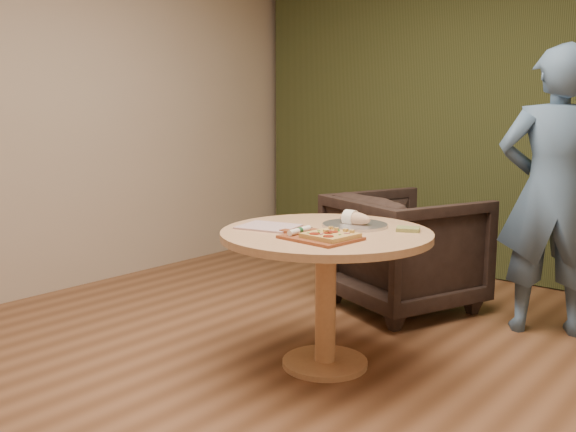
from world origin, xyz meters
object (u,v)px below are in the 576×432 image
(pizza_paddle, at_px, (319,237))
(armchair, at_px, (405,245))
(serving_tray, at_px, (355,225))
(pedestal_table, at_px, (326,257))
(cutlery_roll, at_px, (299,231))
(bread_roll, at_px, (354,218))
(person_standing, at_px, (552,192))
(flatbread_pizza, at_px, (330,235))

(pizza_paddle, relative_size, armchair, 0.51)
(serving_tray, bearing_deg, pedestal_table, -102.23)
(pedestal_table, relative_size, serving_tray, 3.15)
(pedestal_table, height_order, pizza_paddle, pizza_paddle)
(pizza_paddle, bearing_deg, armchair, 106.78)
(cutlery_roll, xyz_separation_m, bread_roll, (0.05, 0.41, 0.01))
(bread_roll, bearing_deg, pedestal_table, -99.84)
(serving_tray, height_order, armchair, armchair)
(pizza_paddle, distance_m, serving_tray, 0.40)
(pedestal_table, distance_m, person_standing, 1.54)
(serving_tray, xyz_separation_m, person_standing, (0.68, 1.12, 0.12))
(flatbread_pizza, height_order, person_standing, person_standing)
(cutlery_roll, height_order, armchair, armchair)
(cutlery_roll, relative_size, person_standing, 0.11)
(flatbread_pizza, xyz_separation_m, person_standing, (0.56, 1.51, 0.10))
(pedestal_table, relative_size, armchair, 1.25)
(flatbread_pizza, distance_m, cutlery_roll, 0.18)
(flatbread_pizza, bearing_deg, armchair, 104.31)
(pizza_paddle, relative_size, person_standing, 0.26)
(bread_roll, bearing_deg, pizza_paddle, -81.02)
(pedestal_table, bearing_deg, bread_roll, 80.16)
(pizza_paddle, relative_size, flatbread_pizza, 1.92)
(flatbread_pizza, distance_m, armchair, 1.45)
(cutlery_roll, height_order, serving_tray, cutlery_roll)
(pedestal_table, distance_m, serving_tray, 0.26)
(serving_tray, xyz_separation_m, armchair, (-0.23, 0.98, -0.31))
(pedestal_table, relative_size, person_standing, 0.64)
(cutlery_roll, bearing_deg, flatbread_pizza, 2.57)
(cutlery_roll, height_order, bread_roll, bread_roll)
(pedestal_table, xyz_separation_m, bread_roll, (0.04, 0.20, 0.18))
(cutlery_roll, xyz_separation_m, armchair, (-0.17, 1.39, -0.33))
(pedestal_table, distance_m, pizza_paddle, 0.26)
(flatbread_pizza, distance_m, serving_tray, 0.41)
(cutlery_roll, xyz_separation_m, person_standing, (0.74, 1.53, 0.10))
(pedestal_table, bearing_deg, serving_tray, 77.77)
(pedestal_table, height_order, bread_roll, bread_roll)
(pizza_paddle, relative_size, cutlery_roll, 2.30)
(pizza_paddle, height_order, bread_roll, bread_roll)
(pedestal_table, xyz_separation_m, armchair, (-0.19, 1.18, -0.16))
(pizza_paddle, height_order, serving_tray, serving_tray)
(bread_roll, bearing_deg, serving_tray, 0.00)
(cutlery_roll, bearing_deg, serving_tray, 78.22)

